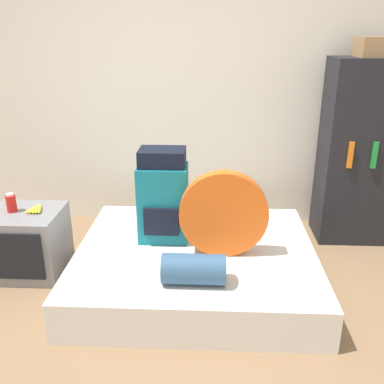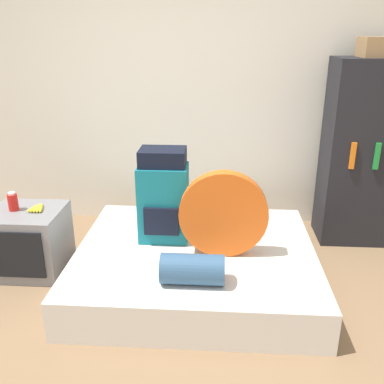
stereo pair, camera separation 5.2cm
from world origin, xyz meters
The scene contains 11 objects.
ground_plane centered at (0.00, 0.00, 0.00)m, with size 16.00×16.00×0.00m, color #846647.
wall_back centered at (0.00, 1.99, 1.30)m, with size 8.00×0.05×2.60m.
bed centered at (0.14, 0.79, 0.15)m, with size 1.78×1.55×0.29m.
backpack centered at (-0.12, 0.94, 0.64)m, with size 0.37×0.30×0.72m.
tent_bag centered at (0.34, 0.71, 0.61)m, with size 0.63×0.10×0.63m.
sleeping_roll centered at (0.15, 0.31, 0.39)m, with size 0.41×0.20×0.20m.
television centered at (-1.20, 0.88, 0.26)m, with size 0.55×0.52×0.52m.
canister centered at (-1.29, 0.89, 0.59)m, with size 0.08×0.08×0.15m.
banana_bunch centered at (-1.11, 0.92, 0.53)m, with size 0.13×0.18×0.03m.
bookshelf centered at (1.61, 1.65, 0.81)m, with size 0.74×0.46×1.63m.
cardboard_box centered at (1.57, 1.66, 1.71)m, with size 0.29×0.30×0.16m.
Camera 1 is at (0.25, -2.09, 1.84)m, focal length 40.00 mm.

